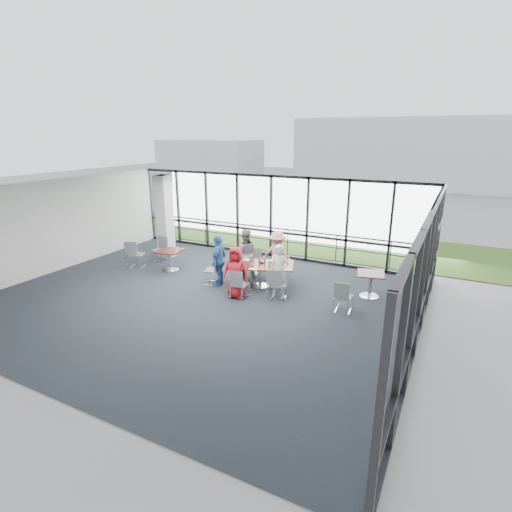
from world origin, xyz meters
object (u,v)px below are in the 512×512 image
at_px(main_table, 260,268).
at_px(chair_main_fr, 276,265).
at_px(chair_main_nl, 240,284).
at_px(chair_main_end, 212,270).
at_px(diner_far_right, 277,255).
at_px(chair_spare_lb, 160,250).
at_px(chair_main_fl, 251,262).
at_px(side_table_left, 170,254).
at_px(chair_main_nr, 279,284).
at_px(diner_near_left, 236,272).
at_px(structural_column, 165,217).
at_px(diner_far_left, 245,254).
at_px(chair_spare_la, 137,254).
at_px(side_table_right, 371,277).
at_px(diner_end, 219,260).
at_px(chair_spare_r, 344,297).
at_px(diner_near_right, 279,272).

xyz_separation_m(main_table, chair_main_fr, (0.04, 1.10, -0.23)).
height_order(chair_main_nl, chair_main_end, chair_main_end).
distance_m(diner_far_right, chair_main_nl, 2.19).
bearing_deg(chair_spare_lb, chair_main_fl, -174.89).
bearing_deg(side_table_left, chair_main_nr, -7.49).
bearing_deg(chair_main_nl, diner_near_left, 166.64).
distance_m(structural_column, diner_far_left, 4.02).
relative_size(main_table, diner_near_left, 1.49).
relative_size(main_table, chair_main_nr, 2.51).
bearing_deg(chair_spare_la, chair_main_fl, -6.84).
bearing_deg(chair_main_fr, side_table_right, 158.97).
relative_size(diner_near_left, diner_far_left, 0.94).
bearing_deg(main_table, chair_main_fl, 112.51).
bearing_deg(diner_end, diner_far_left, 146.97).
relative_size(main_table, diner_end, 1.41).
xyz_separation_m(main_table, diner_near_left, (-0.26, -1.10, 0.14)).
xyz_separation_m(diner_far_right, chair_spare_lb, (-4.64, -0.49, -0.33)).
xyz_separation_m(structural_column, diner_far_right, (4.85, -0.16, -0.80)).
bearing_deg(chair_main_end, structural_column, -134.82).
bearing_deg(diner_end, structural_column, -126.04).
bearing_deg(diner_far_right, main_table, 76.48).
relative_size(main_table, chair_main_fr, 2.84).
relative_size(diner_near_left, chair_main_nl, 1.81).
height_order(main_table, chair_main_nr, chair_main_nr).
bearing_deg(chair_main_fr, chair_main_end, 31.77).
relative_size(diner_far_left, diner_end, 1.00).
bearing_deg(diner_near_left, diner_far_right, 64.74).
xyz_separation_m(chair_main_fl, chair_main_end, (-0.69, -1.35, 0.01)).
relative_size(chair_main_fl, chair_main_fr, 1.09).
height_order(structural_column, main_table, structural_column).
distance_m(diner_end, chair_main_fl, 1.43).
bearing_deg(chair_main_nr, chair_main_nl, -175.93).
bearing_deg(diner_end, side_table_left, -110.00).
distance_m(chair_main_fr, chair_spare_r, 3.32).
relative_size(diner_end, chair_main_nl, 1.91).
relative_size(side_table_right, diner_far_right, 0.58).
bearing_deg(chair_spare_la, chair_main_end, -25.88).
height_order(side_table_right, chair_main_fr, chair_main_fr).
bearing_deg(chair_main_end, chair_spare_r, 70.79).
height_order(diner_near_left, chair_spare_r, diner_near_left).
distance_m(diner_near_left, diner_far_right, 2.17).
bearing_deg(chair_spare_lb, chair_main_nl, 159.80).
relative_size(structural_column, chair_main_fr, 3.89).
bearing_deg(chair_main_fl, structural_column, -31.87).
bearing_deg(chair_spare_lb, chair_main_nr, 167.98).
distance_m(chair_main_nl, chair_main_fl, 2.08).
height_order(diner_end, chair_main_nl, diner_end).
bearing_deg(diner_near_right, chair_spare_lb, 161.42).
bearing_deg(chair_spare_la, side_table_right, -15.33).
height_order(side_table_right, diner_end, diner_end).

